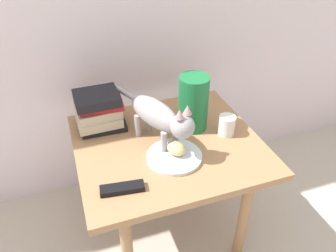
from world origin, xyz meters
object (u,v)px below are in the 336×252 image
object	(u,v)px
tv_remote	(122,188)
green_vase	(193,103)
book_stack	(99,110)
candle_jar	(227,126)
side_table	(168,155)
plate	(174,156)
cat	(160,116)
bread_roll	(176,148)

from	to	relation	value
tv_remote	green_vase	bearing A→B (deg)	43.60
book_stack	candle_jar	xyz separation A→B (m)	(0.49, -0.22, -0.05)
side_table	book_stack	xyz separation A→B (m)	(-0.24, 0.20, 0.15)
side_table	green_vase	bearing A→B (deg)	27.54
plate	cat	world-z (taller)	cat
side_table	book_stack	bearing A→B (deg)	139.89
plate	cat	bearing A→B (deg)	103.14
side_table	tv_remote	size ratio (longest dim) A/B	4.94
tv_remote	cat	bearing A→B (deg)	52.30
side_table	book_stack	world-z (taller)	book_stack
bread_roll	candle_jar	size ratio (longest dim) A/B	0.94
candle_jar	tv_remote	world-z (taller)	candle_jar
bread_roll	green_vase	bearing A→B (deg)	50.65
side_table	plate	bearing A→B (deg)	-95.35
bread_roll	cat	size ratio (longest dim) A/B	0.18
candle_jar	tv_remote	size ratio (longest dim) A/B	0.57
cat	bread_roll	bearing A→B (deg)	-70.29
candle_jar	green_vase	bearing A→B (deg)	140.16
plate	tv_remote	world-z (taller)	tv_remote
side_table	bread_roll	xyz separation A→B (m)	(0.00, -0.09, 0.11)
cat	side_table	bearing A→B (deg)	0.01
bread_roll	plate	bearing A→B (deg)	-145.59
plate	bread_roll	xyz separation A→B (m)	(0.01, 0.01, 0.03)
book_stack	bread_roll	bearing A→B (deg)	-50.97
bread_roll	book_stack	world-z (taller)	book_stack
book_stack	plate	bearing A→B (deg)	-52.82
side_table	green_vase	distance (m)	0.24
plate	tv_remote	xyz separation A→B (m)	(-0.23, -0.10, 0.00)
tv_remote	side_table	bearing A→B (deg)	47.99
side_table	green_vase	xyz separation A→B (m)	(0.14, 0.07, 0.19)
cat	book_stack	bearing A→B (deg)	135.64
green_vase	cat	bearing A→B (deg)	-157.24
tv_remote	plate	bearing A→B (deg)	31.57
green_vase	side_table	bearing A→B (deg)	-152.46
green_vase	tv_remote	size ratio (longest dim) A/B	1.59
book_stack	tv_remote	size ratio (longest dim) A/B	1.38
bread_roll	tv_remote	bearing A→B (deg)	-155.08
side_table	plate	size ratio (longest dim) A/B	3.49
side_table	bread_roll	world-z (taller)	bread_roll
bread_roll	tv_remote	distance (m)	0.26
tv_remote	book_stack	bearing A→B (deg)	97.51
plate	tv_remote	size ratio (longest dim) A/B	1.41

